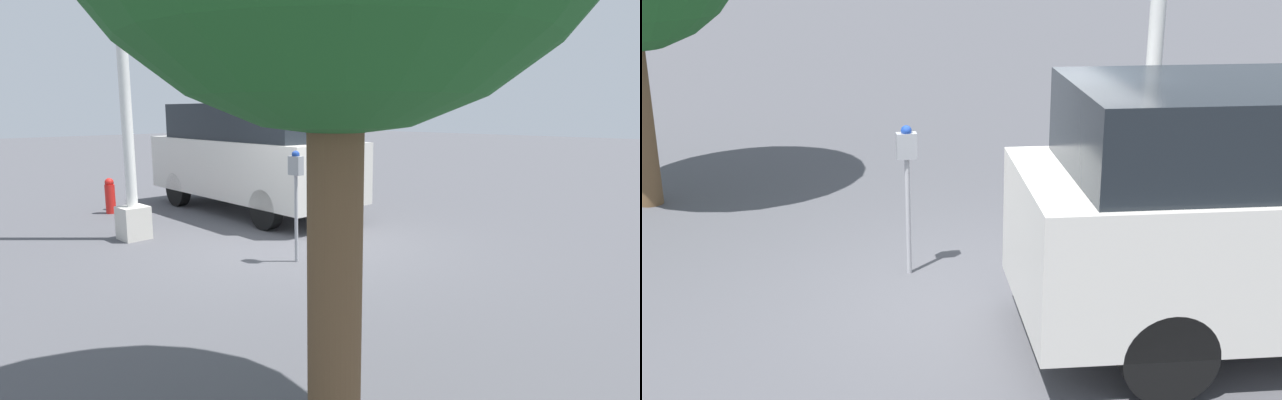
{
  "view_description": "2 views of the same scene",
  "coord_description": "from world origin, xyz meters",
  "views": [
    {
      "loc": [
        -5.7,
        5.15,
        2.09
      ],
      "look_at": [
        -0.75,
        0.07,
        0.84
      ],
      "focal_mm": 28.0,
      "sensor_mm": 36.0,
      "label": 1
    },
    {
      "loc": [
        -1.18,
        -7.16,
        3.38
      ],
      "look_at": [
        -0.21,
        0.11,
        0.91
      ],
      "focal_mm": 45.0,
      "sensor_mm": 36.0,
      "label": 2
    }
  ],
  "objects": [
    {
      "name": "lamp_post",
      "position": [
        2.17,
        1.51,
        1.85
      ],
      "size": [
        0.44,
        0.44,
        5.37
      ],
      "color": "beige",
      "rests_on": "ground"
    },
    {
      "name": "ground_plane",
      "position": [
        0.0,
        0.0,
        0.0
      ],
      "size": [
        80.0,
        80.0,
        0.0
      ],
      "primitive_type": "plane",
      "color": "#4C4C51"
    },
    {
      "name": "parking_meter_near",
      "position": [
        -0.71,
        0.49,
        1.16
      ],
      "size": [
        0.21,
        0.12,
        1.57
      ],
      "rotation": [
        0.0,
        0.0,
        0.07
      ],
      "color": "#9E9EA3",
      "rests_on": "ground"
    }
  ]
}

